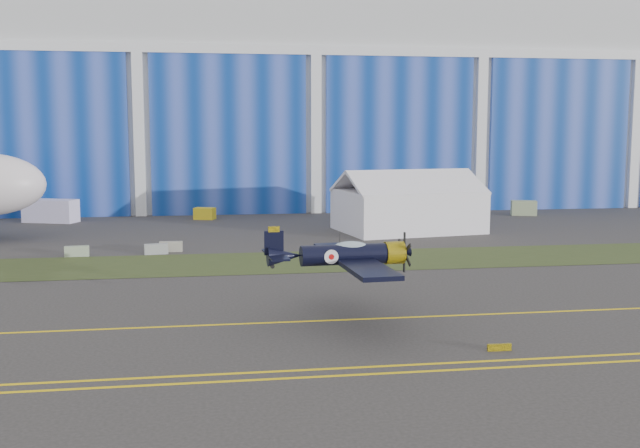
{
  "coord_description": "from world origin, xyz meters",
  "views": [
    {
      "loc": [
        7.96,
        -45.7,
        10.76
      ],
      "look_at": [
        15.59,
        4.03,
        4.36
      ],
      "focal_mm": 42.0,
      "sensor_mm": 36.0,
      "label": 1
    }
  ],
  "objects": [
    {
      "name": "ground",
      "position": [
        0.0,
        0.0,
        0.0
      ],
      "size": [
        260.0,
        260.0,
        0.0
      ],
      "primitive_type": "plane",
      "color": "#3A3736",
      "rests_on": "ground"
    },
    {
      "name": "grass_median",
      "position": [
        0.0,
        14.0,
        0.02
      ],
      "size": [
        260.0,
        10.0,
        0.02
      ],
      "primitive_type": "cube",
      "color": "#475128",
      "rests_on": "ground"
    },
    {
      "name": "hangar",
      "position": [
        0.0,
        71.79,
        14.96
      ],
      "size": [
        220.0,
        45.7,
        30.0
      ],
      "color": "silver",
      "rests_on": "ground"
    },
    {
      "name": "taxiway_centreline",
      "position": [
        0.0,
        -5.0,
        0.01
      ],
      "size": [
        200.0,
        0.2,
        0.02
      ],
      "primitive_type": "cube",
      "color": "yellow",
      "rests_on": "ground"
    },
    {
      "name": "edge_line_near",
      "position": [
        0.0,
        -14.5,
        0.01
      ],
      "size": [
        80.0,
        0.2,
        0.02
      ],
      "primitive_type": "cube",
      "color": "yellow",
      "rests_on": "ground"
    },
    {
      "name": "edge_line_far",
      "position": [
        0.0,
        -13.5,
        0.01
      ],
      "size": [
        80.0,
        0.2,
        0.02
      ],
      "primitive_type": "cube",
      "color": "yellow",
      "rests_on": "ground"
    },
    {
      "name": "guard_board_right",
      "position": [
        22.0,
        -12.0,
        0.17
      ],
      "size": [
        1.2,
        0.15,
        0.35
      ],
      "primitive_type": "cube",
      "color": "yellow",
      "rests_on": "ground"
    },
    {
      "name": "warbird",
      "position": [
        15.59,
        -4.97,
        3.76
      ],
      "size": [
        10.19,
        12.0,
        3.37
      ],
      "rotation": [
        0.0,
        0.0,
        0.07
      ],
      "color": "black",
      "rests_on": "ground"
    },
    {
      "name": "tent",
      "position": [
        29.11,
        30.74,
        3.28
      ],
      "size": [
        15.64,
        12.54,
        6.56
      ],
      "rotation": [
        0.0,
        0.0,
        0.17
      ],
      "color": "white",
      "rests_on": "ground"
    },
    {
      "name": "shipping_container",
      "position": [
        -9.89,
        44.35,
        1.32
      ],
      "size": [
        6.56,
        4.4,
        2.64
      ],
      "primitive_type": "cube",
      "rotation": [
        0.0,
        0.0,
        -0.35
      ],
      "color": "silver",
      "rests_on": "ground"
    },
    {
      "name": "tug",
      "position": [
        7.79,
        44.45,
        0.7
      ],
      "size": [
        2.76,
        2.23,
        1.39
      ],
      "primitive_type": "cube",
      "rotation": [
        0.0,
        0.0,
        -0.36
      ],
      "color": "yellow",
      "rests_on": "ground"
    },
    {
      "name": "gse_box",
      "position": [
        47.43,
        42.69,
        0.92
      ],
      "size": [
        3.39,
        2.42,
        1.84
      ],
      "primitive_type": "cube",
      "rotation": [
        0.0,
        0.0,
        -0.28
      ],
      "color": "gray",
      "rests_on": "ground"
    },
    {
      "name": "barrier_a",
      "position": [
        -2.95,
        19.34,
        0.45
      ],
      "size": [
        2.05,
        0.8,
        0.9
      ],
      "primitive_type": "cube",
      "rotation": [
        0.0,
        0.0,
        0.1
      ],
      "color": "#8FA083",
      "rests_on": "ground"
    },
    {
      "name": "barrier_b",
      "position": [
        4.83,
        20.74,
        0.45
      ],
      "size": [
        2.02,
        0.67,
        0.9
      ],
      "primitive_type": "cube",
      "rotation": [
        0.0,
        0.0,
        -0.03
      ],
      "color": "gray",
      "rests_on": "ground"
    },
    {
      "name": "barrier_c",
      "position": [
        3.63,
        19.57,
        0.45
      ],
      "size": [
        2.06,
        0.87,
        0.9
      ],
      "primitive_type": "cube",
      "rotation": [
        0.0,
        0.0,
        0.14
      ],
      "color": "gray",
      "rests_on": "ground"
    }
  ]
}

